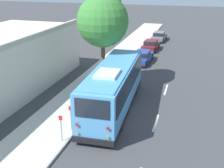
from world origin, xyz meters
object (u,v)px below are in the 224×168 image
object	(u,v)px
shuttle_bus	(114,86)
fire_hydrant	(117,68)
parked_sedan_gray	(159,37)
street_tree	(103,17)
parked_sedan_blue	(142,57)
sign_post_far	(71,118)
parked_sedan_maroon	(151,45)
sign_post_near	(61,128)

from	to	relation	value
shuttle_bus	fire_hydrant	world-z (taller)	shuttle_bus
parked_sedan_gray	street_tree	world-z (taller)	street_tree
parked_sedan_blue	sign_post_far	distance (m)	16.00
parked_sedan_blue	parked_sedan_maroon	distance (m)	5.79
parked_sedan_gray	sign_post_near	bearing A→B (deg)	179.01
sign_post_near	fire_hydrant	size ratio (longest dim) A/B	1.96
sign_post_near	sign_post_far	size ratio (longest dim) A/B	1.01
shuttle_bus	parked_sedan_gray	distance (m)	24.10
street_tree	fire_hydrant	bearing A→B (deg)	-2.36
shuttle_bus	parked_sedan_maroon	size ratio (longest dim) A/B	2.47
shuttle_bus	sign_post_near	distance (m)	5.37
shuttle_bus	fire_hydrant	distance (m)	7.94
sign_post_far	shuttle_bus	bearing A→B (deg)	-23.33
street_tree	fire_hydrant	size ratio (longest dim) A/B	10.08
parked_sedan_blue	parked_sedan_maroon	size ratio (longest dim) A/B	1.11
shuttle_bus	sign_post_near	size ratio (longest dim) A/B	6.57
sign_post_near	fire_hydrant	xyz separation A→B (m)	(12.66, 0.25, -0.42)
parked_sedan_gray	street_tree	bearing A→B (deg)	176.49
parked_sedan_maroon	street_tree	bearing A→B (deg)	176.58
parked_sedan_blue	street_tree	world-z (taller)	street_tree
sign_post_near	fire_hydrant	world-z (taller)	sign_post_near
parked_sedan_gray	sign_post_far	bearing A→B (deg)	178.86
parked_sedan_gray	sign_post_far	xyz separation A→B (m)	(-27.81, 1.58, 0.36)
parked_sedan_maroon	parked_sedan_blue	bearing A→B (deg)	-176.33
shuttle_bus	sign_post_far	xyz separation A→B (m)	(-3.75, 1.62, -0.86)
sign_post_far	parked_sedan_blue	bearing A→B (deg)	-4.81
shuttle_bus	fire_hydrant	bearing A→B (deg)	10.73
street_tree	sign_post_far	bearing A→B (deg)	-176.93
street_tree	sign_post_near	distance (m)	10.19
fire_hydrant	parked_sedan_maroon	bearing A→B (deg)	-8.71
parked_sedan_maroon	fire_hydrant	world-z (taller)	parked_sedan_maroon
sign_post_far	fire_hydrant	xyz separation A→B (m)	(11.36, 0.25, -0.41)
parked_sedan_blue	fire_hydrant	size ratio (longest dim) A/B	5.79
shuttle_bus	parked_sedan_maroon	xyz separation A→B (m)	(17.98, 0.28, -1.22)
parked_sedan_gray	fire_hydrant	bearing A→B (deg)	175.75
parked_sedan_maroon	parked_sedan_gray	world-z (taller)	parked_sedan_maroon
parked_sedan_gray	sign_post_near	distance (m)	29.17
shuttle_bus	parked_sedan_blue	world-z (taller)	shuttle_bus
sign_post_far	street_tree	bearing A→B (deg)	3.07
shuttle_bus	parked_sedan_maroon	world-z (taller)	shuttle_bus
sign_post_near	parked_sedan_maroon	bearing A→B (deg)	-3.32
parked_sedan_maroon	sign_post_far	size ratio (longest dim) A/B	2.67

